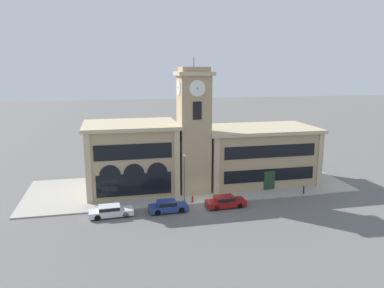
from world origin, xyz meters
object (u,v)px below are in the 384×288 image
Objects in this scene: bollard at (304,190)px; parked_car_far at (225,201)px; street_lamp at (184,171)px; parked_car_near at (111,211)px; fire_hydrant at (192,199)px; parked_car_mid at (168,206)px.

parked_car_far is at bearing -170.24° from bollard.
street_lamp is at bearing 154.55° from parked_car_far.
fire_hydrant is at bearing 8.83° from parked_car_near.
bollard reaches higher than fire_hydrant.
parked_car_far is at bearing -22.84° from street_lamp.
parked_car_mid is at bearing -149.52° from fire_hydrant.
parked_car_near is 9.47m from street_lamp.
bollard is (17.92, 1.91, -0.03)m from parked_car_mid.
parked_car_far is at bearing -29.19° from fire_hydrant.
parked_car_near is 13.12m from parked_car_far.
fire_hydrant is (9.63, 1.95, -0.10)m from parked_car_near.
parked_car_near reaches higher than bollard.
street_lamp is (-4.49, 1.89, 3.38)m from parked_car_far.
street_lamp is 15.98m from bollard.
fire_hydrant is (-3.49, 1.95, -0.13)m from parked_car_far.
parked_car_far is 4.00m from fire_hydrant.
fire_hydrant is (3.31, 1.95, -0.13)m from parked_car_mid.
street_lamp is 5.68× the size of bollard.
fire_hydrant is (-14.61, 0.04, -0.10)m from bollard.
fire_hydrant is (1.00, 0.06, -3.51)m from street_lamp.
bollard is at bearing 1.90° from parked_car_near.
parked_car_mid is 5.09× the size of fire_hydrant.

